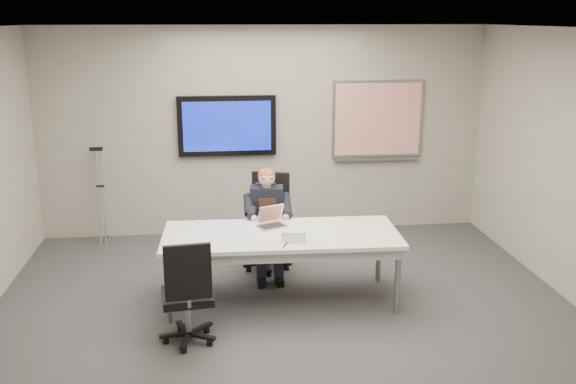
{
  "coord_description": "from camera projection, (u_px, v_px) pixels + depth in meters",
  "views": [
    {
      "loc": [
        -0.67,
        -5.52,
        2.91
      ],
      "look_at": [
        0.08,
        0.9,
        1.13
      ],
      "focal_mm": 40.0,
      "sensor_mm": 36.0,
      "label": 1
    }
  ],
  "objects": [
    {
      "name": "office_chair_far",
      "position": [
        268.0,
        239.0,
        7.61
      ],
      "size": [
        0.67,
        0.67,
        1.12
      ],
      "rotation": [
        0.0,
        0.0,
        -0.31
      ],
      "color": "black",
      "rests_on": "ground"
    },
    {
      "name": "wall_back",
      "position": [
        264.0,
        132.0,
        8.63
      ],
      "size": [
        6.0,
        0.02,
        2.8
      ],
      "primitive_type": "cube",
      "color": "#A5A195",
      "rests_on": "ground"
    },
    {
      "name": "whiteboard",
      "position": [
        378.0,
        121.0,
        8.74
      ],
      "size": [
        1.25,
        0.08,
        1.1
      ],
      "color": "gray",
      "rests_on": "wall_back"
    },
    {
      "name": "wall_front",
      "position": [
        371.0,
        363.0,
        2.89
      ],
      "size": [
        6.0,
        0.02,
        2.8
      ],
      "primitive_type": "cube",
      "color": "#A5A195",
      "rests_on": "ground"
    },
    {
      "name": "laptop",
      "position": [
        271.0,
        221.0,
        6.83
      ],
      "size": [
        0.35,
        0.38,
        0.21
      ],
      "rotation": [
        0.0,
        0.0,
        0.43
      ],
      "color": "silver",
      "rests_on": "conference_table"
    },
    {
      "name": "conference_table",
      "position": [
        281.0,
        241.0,
        6.63
      ],
      "size": [
        2.46,
        1.09,
        0.75
      ],
      "rotation": [
        0.0,
        0.0,
        -0.03
      ],
      "color": "silver",
      "rests_on": "ground"
    },
    {
      "name": "seated_person",
      "position": [
        268.0,
        234.0,
        7.33
      ],
      "size": [
        0.4,
        0.69,
        1.24
      ],
      "rotation": [
        0.0,
        0.0,
        -0.09
      ],
      "color": "#1B202E",
      "rests_on": "office_chair_far"
    },
    {
      "name": "floor",
      "position": [
        291.0,
        331.0,
        6.13
      ],
      "size": [
        6.0,
        6.0,
        0.02
      ],
      "primitive_type": "cube",
      "color": "#3B3B3D",
      "rests_on": "ground"
    },
    {
      "name": "name_tent",
      "position": [
        293.0,
        238.0,
        6.32
      ],
      "size": [
        0.24,
        0.11,
        0.09
      ],
      "primitive_type": null,
      "rotation": [
        0.0,
        0.0,
        -0.18
      ],
      "color": "silver",
      "rests_on": "conference_table"
    },
    {
      "name": "pen",
      "position": [
        286.0,
        244.0,
        6.26
      ],
      "size": [
        0.07,
        0.15,
        0.01
      ],
      "primitive_type": "cylinder",
      "rotation": [
        0.0,
        1.57,
        1.17
      ],
      "color": "black",
      "rests_on": "conference_table"
    },
    {
      "name": "crutch",
      "position": [
        101.0,
        193.0,
        8.4
      ],
      "size": [
        0.4,
        0.57,
        1.37
      ],
      "primitive_type": null,
      "rotation": [
        -0.18,
        0.0,
        -0.44
      ],
      "color": "#ADB0B5",
      "rests_on": "ground"
    },
    {
      "name": "office_chair_near",
      "position": [
        188.0,
        311.0,
        5.82
      ],
      "size": [
        0.54,
        0.54,
        1.02
      ],
      "rotation": [
        0.0,
        0.0,
        3.25
      ],
      "color": "black",
      "rests_on": "ground"
    },
    {
      "name": "tv_display",
      "position": [
        227.0,
        126.0,
        8.5
      ],
      "size": [
        1.3,
        0.09,
        0.8
      ],
      "color": "black",
      "rests_on": "wall_back"
    },
    {
      "name": "ceiling",
      "position": [
        291.0,
        29.0,
        5.39
      ],
      "size": [
        6.0,
        6.0,
        0.02
      ],
      "primitive_type": "cube",
      "color": "white",
      "rests_on": "wall_back"
    }
  ]
}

